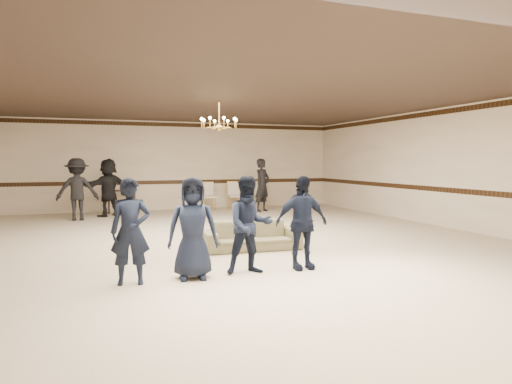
# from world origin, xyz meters

# --- Properties ---
(room) EXTENTS (12.01, 14.01, 3.21)m
(room) POSITION_xyz_m (0.00, 0.00, 1.60)
(room) COLOR beige
(room) RESTS_ON ground
(chair_rail) EXTENTS (12.00, 0.02, 0.14)m
(chair_rail) POSITION_xyz_m (0.00, 6.99, 1.00)
(chair_rail) COLOR #331D0F
(chair_rail) RESTS_ON wall_back
(crown_molding) EXTENTS (12.00, 0.02, 0.14)m
(crown_molding) POSITION_xyz_m (0.00, 6.99, 3.08)
(crown_molding) COLOR #331D0F
(crown_molding) RESTS_ON wall_back
(chandelier) EXTENTS (0.94, 0.94, 0.89)m
(chandelier) POSITION_xyz_m (0.00, 1.00, 2.88)
(chandelier) COLOR #B38639
(chandelier) RESTS_ON ceiling
(boy_a) EXTENTS (0.61, 0.44, 1.53)m
(boy_a) POSITION_xyz_m (-2.32, -2.75, 0.77)
(boy_a) COLOR black
(boy_a) RESTS_ON floor
(boy_b) EXTENTS (0.81, 0.60, 1.53)m
(boy_b) POSITION_xyz_m (-1.42, -2.75, 0.77)
(boy_b) COLOR black
(boy_b) RESTS_ON floor
(boy_c) EXTENTS (0.78, 0.63, 1.53)m
(boy_c) POSITION_xyz_m (-0.52, -2.75, 0.77)
(boy_c) COLOR black
(boy_c) RESTS_ON floor
(boy_d) EXTENTS (0.90, 0.38, 1.53)m
(boy_d) POSITION_xyz_m (0.38, -2.75, 0.77)
(boy_d) COLOR black
(boy_d) RESTS_ON floor
(settee) EXTENTS (1.98, 0.87, 0.57)m
(settee) POSITION_xyz_m (0.14, -0.96, 0.28)
(settee) COLOR #827E56
(settee) RESTS_ON floor
(adult_left) EXTENTS (1.21, 0.70, 1.85)m
(adult_left) POSITION_xyz_m (-3.32, 4.93, 0.93)
(adult_left) COLOR black
(adult_left) RESTS_ON floor
(adult_mid) EXTENTS (1.74, 1.40, 1.85)m
(adult_mid) POSITION_xyz_m (-2.42, 5.63, 0.93)
(adult_mid) COLOR black
(adult_mid) RESTS_ON floor
(adult_right) EXTENTS (0.81, 0.73, 1.85)m
(adult_right) POSITION_xyz_m (2.68, 5.23, 0.93)
(adult_right) COLOR black
(adult_right) RESTS_ON floor
(banquet_chair_left) EXTENTS (0.52, 0.52, 1.00)m
(banquet_chair_left) POSITION_xyz_m (1.02, 6.30, 0.50)
(banquet_chair_left) COLOR beige
(banquet_chair_left) RESTS_ON floor
(banquet_chair_mid) EXTENTS (0.51, 0.51, 1.00)m
(banquet_chair_mid) POSITION_xyz_m (2.02, 6.30, 0.50)
(banquet_chair_mid) COLOR beige
(banquet_chair_mid) RESTS_ON floor
(banquet_chair_right) EXTENTS (0.50, 0.50, 1.00)m
(banquet_chair_right) POSITION_xyz_m (3.02, 6.30, 0.50)
(banquet_chair_right) COLOR beige
(banquet_chair_right) RESTS_ON floor
(console_table) EXTENTS (0.97, 0.46, 0.79)m
(console_table) POSITION_xyz_m (-1.98, 6.50, 0.40)
(console_table) COLOR black
(console_table) RESTS_ON floor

